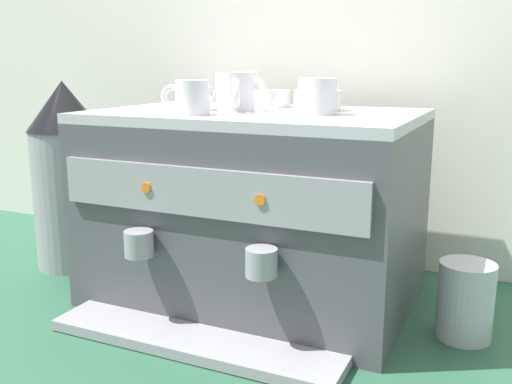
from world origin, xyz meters
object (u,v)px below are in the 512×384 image
(ceramic_cup_1, at_px, (235,92))
(ceramic_bowl_1, at_px, (270,99))
(ceramic_cup_3, at_px, (193,95))
(ceramic_cup_4, at_px, (191,98))
(ceramic_cup_0, at_px, (317,96))
(milk_pitcher, at_px, (465,301))
(espresso_machine, at_px, (255,207))
(ceramic_cup_2, at_px, (240,89))
(ceramic_bowl_0, at_px, (318,101))
(coffee_grinder, at_px, (68,174))

(ceramic_cup_1, height_order, ceramic_bowl_1, ceramic_cup_1)
(ceramic_cup_3, bearing_deg, ceramic_cup_4, -60.34)
(ceramic_cup_0, height_order, milk_pitcher, ceramic_cup_0)
(espresso_machine, xyz_separation_m, ceramic_cup_1, (-0.04, -0.01, 0.25))
(ceramic_cup_1, xyz_separation_m, ceramic_bowl_1, (0.02, 0.13, -0.02))
(ceramic_bowl_1, distance_m, milk_pitcher, 0.60)
(espresso_machine, height_order, ceramic_bowl_1, ceramic_bowl_1)
(ceramic_cup_2, distance_m, ceramic_cup_3, 0.18)
(ceramic_cup_1, bearing_deg, ceramic_cup_4, -104.42)
(ceramic_cup_1, bearing_deg, ceramic_cup_3, -165.29)
(ceramic_cup_2, bearing_deg, ceramic_cup_4, -83.18)
(espresso_machine, relative_size, milk_pitcher, 4.52)
(ceramic_bowl_0, height_order, ceramic_bowl_1, ceramic_bowl_0)
(espresso_machine, distance_m, milk_pitcher, 0.47)
(espresso_machine, height_order, milk_pitcher, espresso_machine)
(ceramic_cup_4, distance_m, milk_pitcher, 0.65)
(coffee_grinder, bearing_deg, milk_pitcher, -0.65)
(ceramic_cup_4, bearing_deg, espresso_machine, 62.34)
(ceramic_bowl_1, bearing_deg, ceramic_bowl_0, -20.59)
(ceramic_cup_3, xyz_separation_m, ceramic_bowl_0, (0.25, 0.10, -0.01))
(ceramic_cup_0, distance_m, coffee_grinder, 0.69)
(ceramic_bowl_1, bearing_deg, ceramic_cup_3, -126.81)
(ceramic_bowl_0, bearing_deg, ceramic_bowl_1, 159.41)
(ceramic_cup_3, distance_m, ceramic_cup_4, 0.12)
(espresso_machine, relative_size, ceramic_bowl_1, 7.31)
(espresso_machine, relative_size, ceramic_cup_4, 6.67)
(ceramic_cup_0, distance_m, ceramic_bowl_0, 0.10)
(ceramic_cup_1, bearing_deg, ceramic_bowl_1, 79.22)
(ceramic_bowl_0, distance_m, coffee_grinder, 0.67)
(coffee_grinder, distance_m, milk_pitcher, 0.98)
(ceramic_cup_2, bearing_deg, ceramic_cup_0, -34.49)
(ceramic_cup_2, height_order, milk_pitcher, ceramic_cup_2)
(ceramic_cup_0, height_order, ceramic_bowl_1, ceramic_cup_0)
(ceramic_cup_3, relative_size, coffee_grinder, 0.22)
(ceramic_cup_4, bearing_deg, ceramic_cup_3, 119.66)
(espresso_machine, bearing_deg, ceramic_cup_2, 125.99)
(ceramic_cup_2, distance_m, ceramic_cup_4, 0.29)
(ceramic_cup_3, height_order, milk_pitcher, ceramic_cup_3)
(ceramic_cup_4, xyz_separation_m, coffee_grinder, (-0.44, 0.13, -0.21))
(ceramic_cup_2, height_order, ceramic_bowl_0, ceramic_cup_2)
(ceramic_cup_4, bearing_deg, ceramic_bowl_1, 77.42)
(ceramic_cup_4, distance_m, ceramic_bowl_0, 0.28)
(ceramic_cup_3, bearing_deg, milk_pitcher, 1.54)
(ceramic_cup_0, distance_m, ceramic_cup_3, 0.28)
(espresso_machine, distance_m, ceramic_bowl_0, 0.27)
(ceramic_cup_0, height_order, ceramic_bowl_0, ceramic_cup_0)
(ceramic_cup_4, height_order, ceramic_bowl_0, ceramic_cup_4)
(coffee_grinder, height_order, milk_pitcher, coffee_grinder)
(espresso_machine, bearing_deg, milk_pitcher, -2.71)
(ceramic_cup_0, relative_size, milk_pitcher, 0.68)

